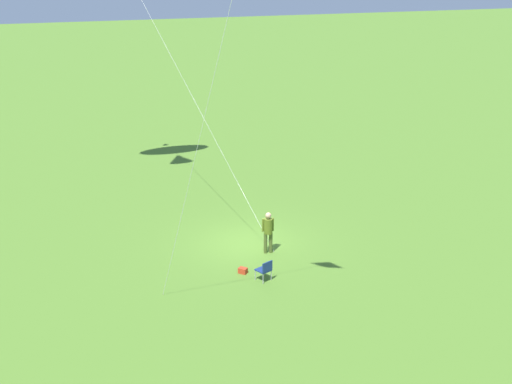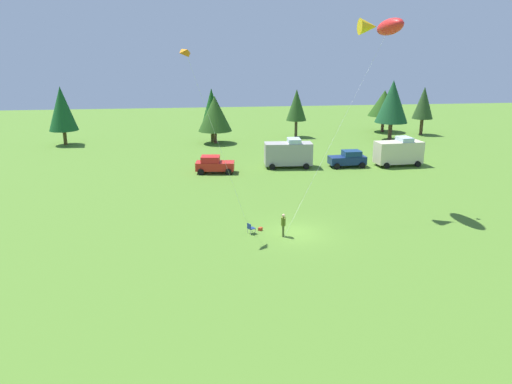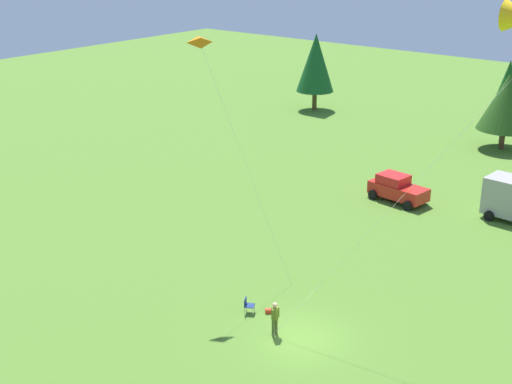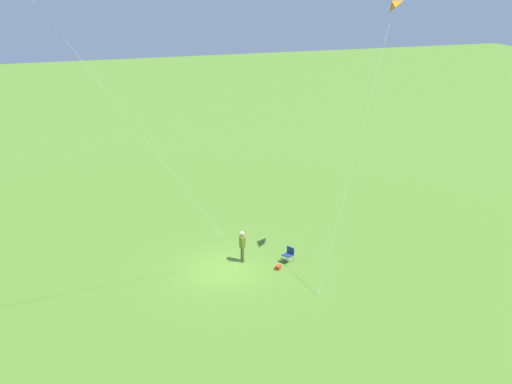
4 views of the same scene
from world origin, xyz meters
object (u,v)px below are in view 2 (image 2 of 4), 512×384
kite_delta_orange (188,53)px  backpack_on_grass (260,229)px  car_navy_hatch (348,159)px  van_motorhome_grey (288,153)px  kite_large_fish (385,27)px  van_camper_beige (399,152)px  car_red_sedan (214,164)px  folding_chair (250,228)px  person_kite_flyer (283,223)px

kite_delta_orange → backpack_on_grass: bearing=-9.5°
car_navy_hatch → kite_delta_orange: kite_delta_orange is taller
van_motorhome_grey → kite_large_fish: 20.71m
car_navy_hatch → van_camper_beige: (6.01, -0.12, 0.69)m
van_motorhome_grey → kite_delta_orange: bearing=-116.3°
car_red_sedan → van_motorhome_grey: 8.81m
backpack_on_grass → car_navy_hatch: (12.87, 19.27, 0.84)m
car_red_sedan → van_camper_beige: bearing=-170.4°
folding_chair → van_motorhome_grey: size_ratio=0.15×
van_motorhome_grey → folding_chair: bearing=-104.8°
folding_chair → kite_delta_orange: kite_delta_orange is taller
backpack_on_grass → car_navy_hatch: size_ratio=0.08×
car_red_sedan → van_camper_beige: van_camper_beige is taller
backpack_on_grass → car_navy_hatch: 23.19m
van_camper_beige → car_red_sedan: bearing=177.2°
car_navy_hatch → kite_delta_orange: 28.38m
kite_delta_orange → person_kite_flyer: bearing=-19.3°
van_motorhome_grey → van_camper_beige: size_ratio=0.99×
kite_large_fish → backpack_on_grass: bearing=-155.6°
car_red_sedan → van_motorhome_grey: (8.63, 1.63, 0.69)m
van_motorhome_grey → van_camper_beige: same height
car_navy_hatch → person_kite_flyer: bearing=-120.8°
backpack_on_grass → car_red_sedan: size_ratio=0.07×
person_kite_flyer → car_red_sedan: 20.21m
folding_chair → backpack_on_grass: size_ratio=2.56×
person_kite_flyer → car_red_sedan: bearing=105.9°
folding_chair → car_red_sedan: bearing=67.5°
folding_chair → backpack_on_grass: bearing=9.4°
person_kite_flyer → van_camper_beige: bearing=53.8°
van_camper_beige → backpack_on_grass: bearing=-139.5°
backpack_on_grass → van_motorhome_grey: size_ratio=0.06×
person_kite_flyer → folding_chair: bearing=165.1°
folding_chair → backpack_on_grass: 1.11m
car_navy_hatch → kite_large_fish: (-2.26, -14.47, 14.02)m
person_kite_flyer → car_navy_hatch: 23.62m
kite_large_fish → van_motorhome_grey: bearing=107.0°
person_kite_flyer → car_navy_hatch: size_ratio=0.41×
person_kite_flyer → van_motorhome_grey: (4.46, 21.40, 0.62)m
backpack_on_grass → kite_large_fish: bearing=24.4°
van_motorhome_grey → backpack_on_grass: bearing=-103.2°
person_kite_flyer → backpack_on_grass: 2.27m
kite_large_fish → kite_delta_orange: 16.21m
folding_chair → car_navy_hatch: (13.70, 19.91, 0.46)m
person_kite_flyer → van_camper_beige: size_ratio=0.31×
car_red_sedan → kite_delta_orange: (-2.32, -17.50, 12.09)m
car_red_sedan → car_navy_hatch: 15.57m
person_kite_flyer → car_navy_hatch: car_navy_hatch is taller
kite_large_fish → car_navy_hatch: bearing=81.1°
car_navy_hatch → van_camper_beige: bearing=-3.1°
car_red_sedan → kite_delta_orange: bearing=89.9°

